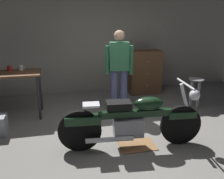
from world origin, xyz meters
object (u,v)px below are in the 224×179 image
Objects in this scene: person_standing at (119,68)px; shop_stool at (196,85)px; motorcycle at (133,120)px; mug_red_diner at (9,69)px; wooden_dresser at (145,72)px; mug_white_ceramic at (21,68)px.

shop_stool is (1.67, -0.17, -0.43)m from person_standing.
mug_red_diner is (-1.97, 1.77, 0.50)m from motorcycle.
person_standing is at bearing 89.16° from motorcycle.
wooden_dresser reaches higher than mug_white_ceramic.
motorcycle is 1.99× the size of wooden_dresser.
mug_white_ceramic is at bearing 0.32° from person_standing.
mug_white_ceramic is (-2.87, -0.74, 0.40)m from wooden_dresser.
person_standing is 1.73m from shop_stool.
mug_white_ceramic is (-3.59, 0.47, 0.45)m from shop_stool.
person_standing is 14.19× the size of mug_white_ceramic.
shop_stool is 5.51× the size of mug_red_diner.
motorcycle is at bearing -113.71° from wooden_dresser.
person_standing reaches higher than shop_stool.
motorcycle is 1.56m from person_standing.
mug_white_ceramic reaches higher than motorcycle.
wooden_dresser reaches higher than mug_red_diner.
shop_stool is at bearing 41.07° from motorcycle.
motorcycle is 2.77m from wooden_dresser.
person_standing is 14.39× the size of mug_red_diner.
mug_red_diner is at bearing 143.44° from motorcycle.
mug_red_diner is (-2.13, 0.29, 0.03)m from person_standing.
wooden_dresser is 9.34× the size of mug_white_ceramic.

